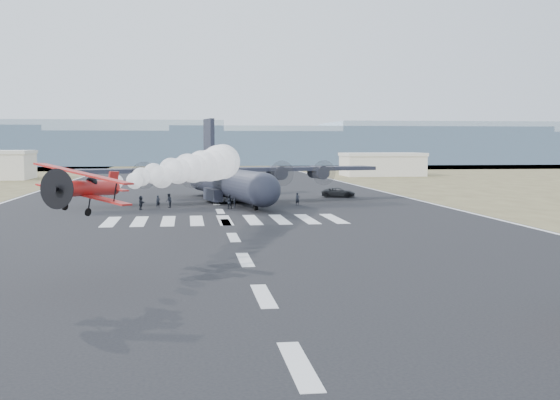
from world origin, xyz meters
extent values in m
plane|color=black|center=(0.00, 0.00, 0.00)|extent=(500.00, 500.00, 0.00)
cube|color=brown|center=(0.00, 230.00, 0.00)|extent=(500.00, 80.00, 0.00)
cube|color=#8A9FB0|center=(-65.00, 260.00, 8.50)|extent=(150.00, 50.00, 17.00)
cube|color=#8A9FB0|center=(0.00, 260.00, 6.50)|extent=(150.00, 50.00, 13.00)
cube|color=#8A9FB0|center=(65.00, 260.00, 7.50)|extent=(150.00, 50.00, 15.00)
cube|color=#8A9FB0|center=(130.00, 260.00, 8.50)|extent=(150.00, 50.00, 17.00)
cube|color=beige|center=(46.00, 150.00, 2.60)|extent=(20.00, 12.00, 5.20)
cube|color=silver|center=(46.00, 150.00, 5.50)|extent=(20.50, 12.50, 0.80)
cylinder|color=#B70C29|center=(-9.63, 15.98, 5.67)|extent=(2.13, 5.05, 0.90)
sphere|color=black|center=(-9.58, 16.17, 6.02)|extent=(0.70, 0.70, 0.70)
cylinder|color=black|center=(-10.24, 13.66, 5.67)|extent=(1.12, 0.83, 1.00)
cylinder|color=black|center=(-10.32, 13.33, 5.67)|extent=(2.13, 0.58, 2.19)
cube|color=#B70C29|center=(-9.73, 15.59, 5.32)|extent=(5.97, 2.45, 1.14)
cube|color=#B70C29|center=(-9.81, 15.30, 6.52)|extent=(6.16, 2.50, 1.18)
cube|color=#B70C29|center=(-9.05, 18.20, 6.17)|extent=(0.32, 0.89, 1.00)
cube|color=#B70C29|center=(-9.05, 18.20, 5.67)|extent=(2.11, 1.18, 0.08)
cylinder|color=black|center=(-10.61, 15.41, 4.48)|extent=(0.23, 0.45, 0.44)
cylinder|color=black|center=(-9.06, 15.01, 4.48)|extent=(0.23, 0.45, 0.44)
sphere|color=white|center=(-9.00, 18.39, 5.67)|extent=(0.70, 0.70, 0.70)
sphere|color=white|center=(-8.40, 20.71, 5.70)|extent=(0.91, 0.91, 0.91)
sphere|color=white|center=(-7.80, 23.02, 5.73)|extent=(1.12, 1.12, 1.12)
sphere|color=white|center=(-7.20, 25.34, 5.76)|extent=(1.34, 1.34, 1.34)
sphere|color=white|center=(-6.59, 27.66, 5.79)|extent=(1.55, 1.55, 1.55)
sphere|color=white|center=(-5.99, 29.97, 5.82)|extent=(1.76, 1.76, 1.76)
sphere|color=white|center=(-5.39, 32.29, 5.85)|extent=(1.97, 1.97, 1.97)
sphere|color=white|center=(-4.78, 34.60, 5.88)|extent=(2.19, 2.19, 2.19)
sphere|color=white|center=(-4.18, 36.92, 5.91)|extent=(2.40, 2.40, 2.40)
sphere|color=white|center=(-3.58, 39.24, 5.94)|extent=(2.61, 2.61, 2.61)
sphere|color=white|center=(-2.97, 41.55, 5.97)|extent=(2.83, 2.83, 2.83)
sphere|color=white|center=(-2.37, 43.87, 6.00)|extent=(3.04, 3.04, 3.04)
sphere|color=white|center=(-1.77, 46.19, 6.03)|extent=(3.25, 3.25, 3.25)
sphere|color=white|center=(-1.16, 48.50, 6.06)|extent=(3.46, 3.46, 3.46)
sphere|color=white|center=(-0.56, 50.82, 6.09)|extent=(3.68, 3.68, 3.68)
sphere|color=white|center=(0.04, 53.13, 6.12)|extent=(3.89, 3.89, 3.89)
cylinder|color=black|center=(2.09, 72.14, 2.71)|extent=(10.09, 29.38, 4.16)
sphere|color=black|center=(5.09, 57.88, 2.71)|extent=(4.16, 4.16, 4.16)
cone|color=black|center=(-0.92, 86.40, 2.71)|extent=(5.36, 6.97, 4.16)
cube|color=black|center=(2.30, 71.12, 4.68)|extent=(41.65, 12.87, 0.52)
cylinder|color=black|center=(-9.81, 68.04, 4.16)|extent=(2.65, 4.26, 1.87)
cylinder|color=#3F3F44|center=(-9.38, 66.00, 4.16)|extent=(3.47, 0.78, 3.54)
cylinder|color=black|center=(-3.70, 69.33, 4.16)|extent=(2.65, 4.26, 1.87)
cylinder|color=#3F3F44|center=(-3.27, 67.29, 4.16)|extent=(3.47, 0.78, 3.54)
cylinder|color=black|center=(8.52, 71.90, 4.16)|extent=(2.65, 4.26, 1.87)
cylinder|color=#3F3F44|center=(8.95, 69.87, 4.16)|extent=(3.47, 0.78, 3.54)
cylinder|color=black|center=(14.63, 73.19, 4.16)|extent=(2.65, 4.26, 1.87)
cylinder|color=#3F3F44|center=(15.06, 71.15, 4.16)|extent=(3.47, 0.78, 3.54)
cube|color=black|center=(-0.49, 84.37, 7.91)|extent=(1.58, 4.71, 8.33)
cube|color=black|center=(-0.60, 84.88, 3.54)|extent=(14.91, 6.06, 0.36)
cube|color=black|center=(-0.37, 72.69, 1.15)|extent=(2.51, 6.37, 1.67)
cylinder|color=black|center=(-0.37, 72.69, 0.57)|extent=(0.75, 1.23, 1.15)
cube|color=black|center=(4.11, 73.63, 1.15)|extent=(2.51, 6.37, 1.67)
cylinder|color=black|center=(4.11, 73.63, 0.57)|extent=(0.75, 1.23, 1.15)
cylinder|color=black|center=(4.45, 60.94, 0.47)|extent=(0.60, 1.00, 0.94)
imported|color=black|center=(19.21, 80.44, 0.72)|extent=(5.67, 3.71, 1.45)
imported|color=black|center=(-7.67, 65.94, 0.79)|extent=(0.74, 0.71, 1.59)
imported|color=black|center=(1.26, 63.09, 0.91)|extent=(0.97, 0.69, 1.82)
imported|color=black|center=(2.07, 65.23, 0.89)|extent=(0.75, 1.24, 1.79)
imported|color=black|center=(4.76, 64.29, 0.87)|extent=(0.76, 1.12, 1.74)
imported|color=black|center=(4.83, 69.37, 0.80)|extent=(0.61, 0.85, 1.60)
imported|color=black|center=(-9.68, 63.32, 0.88)|extent=(1.14, 1.70, 1.75)
imported|color=black|center=(10.71, 67.24, 0.84)|extent=(0.75, 0.68, 1.67)
imported|color=black|center=(-6.29, 65.57, 0.92)|extent=(0.65, 0.95, 1.85)
camera|label=1|loc=(-4.09, -25.12, 8.21)|focal=45.00mm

